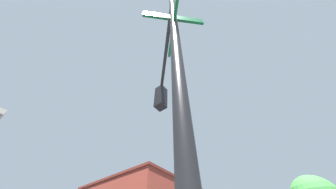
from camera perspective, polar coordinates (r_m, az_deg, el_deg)
The scene contains 1 object.
traffic_signal_near at distance 3.20m, azimuth -0.98°, elevation 6.20°, with size 2.29×2.31×5.34m.
Camera 1 is at (-7.15, -7.25, 1.16)m, focal length 16.28 mm.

